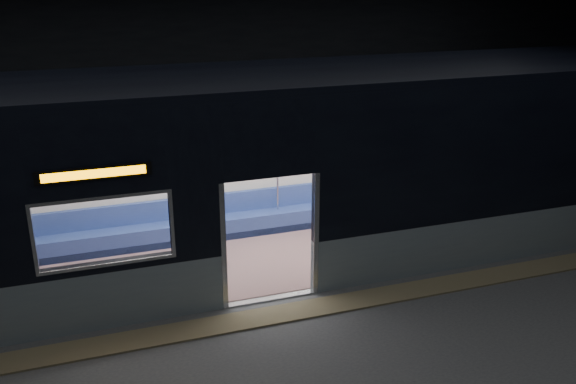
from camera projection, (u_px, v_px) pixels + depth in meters
station_floor at (293, 334)px, 8.75m from camera, size 24.00×14.00×0.01m
station_envelope at (293, 79)px, 7.50m from camera, size 24.00×14.00×5.00m
tactile_strip at (281, 314)px, 9.24m from camera, size 22.80×0.50×0.03m
metro_car at (244, 162)px, 10.38m from camera, size 18.00×3.04×3.35m
passenger at (448, 176)px, 13.09m from camera, size 0.39×0.63×1.28m
handbag at (451, 184)px, 12.94m from camera, size 0.26×0.23×0.12m
transit_map at (309, 155)px, 12.20m from camera, size 0.90×0.03×0.58m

